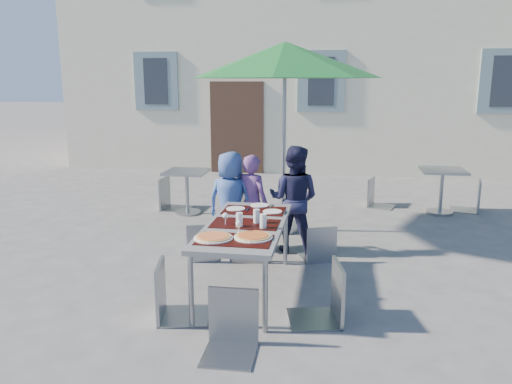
% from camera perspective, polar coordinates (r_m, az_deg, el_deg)
% --- Properties ---
extents(ground, '(90.00, 90.00, 0.00)m').
position_cam_1_polar(ground, '(4.96, 3.59, -13.96)').
color(ground, '#4E4E51').
rests_on(ground, ground).
extents(dining_table, '(0.80, 1.85, 0.76)m').
position_cam_1_polar(dining_table, '(5.25, -1.25, -4.23)').
color(dining_table, '#4E4D53').
rests_on(dining_table, ground).
extents(pizza_near_left, '(0.37, 0.37, 0.03)m').
position_cam_1_polar(pizza_near_left, '(4.76, -4.90, -5.15)').
color(pizza_near_left, white).
rests_on(pizza_near_left, dining_table).
extents(pizza_near_right, '(0.37, 0.37, 0.03)m').
position_cam_1_polar(pizza_near_right, '(4.76, -0.33, -5.08)').
color(pizza_near_right, white).
rests_on(pizza_near_right, dining_table).
extents(glassware, '(0.47, 0.45, 0.15)m').
position_cam_1_polar(glassware, '(5.11, -0.83, -3.14)').
color(glassware, silver).
rests_on(glassware, dining_table).
extents(place_settings, '(0.70, 0.49, 0.01)m').
position_cam_1_polar(place_settings, '(5.81, 0.02, -1.88)').
color(place_settings, white).
rests_on(place_settings, dining_table).
extents(child_0, '(0.71, 0.54, 1.32)m').
position_cam_1_polar(child_0, '(6.61, -2.90, -1.03)').
color(child_0, '#375499').
rests_on(child_0, ground).
extents(child_1, '(0.55, 0.47, 1.29)m').
position_cam_1_polar(child_1, '(6.54, -0.47, -1.28)').
color(child_1, '#663B79').
rests_on(child_1, ground).
extents(child_2, '(0.75, 0.51, 1.41)m').
position_cam_1_polar(child_2, '(6.53, 4.33, -0.82)').
color(child_2, '#1B1C3D').
rests_on(child_2, ground).
extents(chair_0, '(0.50, 0.50, 0.91)m').
position_cam_1_polar(chair_0, '(6.26, -6.12, -3.07)').
color(chair_0, gray).
rests_on(chair_0, ground).
extents(chair_1, '(0.50, 0.51, 1.03)m').
position_cam_1_polar(chair_1, '(6.17, -0.57, -2.46)').
color(chair_1, gray).
rests_on(chair_1, ground).
extents(chair_2, '(0.51, 0.51, 0.87)m').
position_cam_1_polar(chair_2, '(6.24, 7.31, -3.39)').
color(chair_2, gray).
rests_on(chair_2, ground).
extents(chair_3, '(0.55, 0.54, 1.04)m').
position_cam_1_polar(chair_3, '(4.76, -9.73, -7.27)').
color(chair_3, gray).
rests_on(chair_3, ground).
extents(chair_4, '(0.56, 0.56, 1.06)m').
position_cam_1_polar(chair_4, '(4.68, 8.16, -7.36)').
color(chair_4, gray).
rests_on(chair_4, ground).
extents(chair_5, '(0.44, 0.44, 0.97)m').
position_cam_1_polar(chair_5, '(4.16, -2.91, -10.70)').
color(chair_5, gray).
rests_on(chair_5, ground).
extents(patio_umbrella, '(2.72, 2.72, 2.75)m').
position_cam_1_polar(patio_umbrella, '(7.28, 3.33, 14.68)').
color(patio_umbrella, '#9A9DA1').
rests_on(patio_umbrella, ground).
extents(cafe_table_0, '(0.69, 0.69, 0.74)m').
position_cam_1_polar(cafe_table_0, '(8.50, -7.89, 0.86)').
color(cafe_table_0, '#9A9DA1').
rests_on(cafe_table_0, ground).
extents(bg_chair_l_0, '(0.49, 0.48, 1.05)m').
position_cam_1_polar(bg_chair_l_0, '(8.83, -9.83, 2.03)').
color(bg_chair_l_0, gray).
rests_on(bg_chair_l_0, ground).
extents(bg_chair_r_0, '(0.58, 0.57, 0.98)m').
position_cam_1_polar(bg_chair_r_0, '(8.41, -2.02, 1.34)').
color(bg_chair_r_0, gray).
rests_on(bg_chair_r_0, ground).
extents(cafe_table_1, '(0.72, 0.72, 0.77)m').
position_cam_1_polar(cafe_table_1, '(8.97, 20.49, 0.98)').
color(cafe_table_1, '#9A9DA1').
rests_on(cafe_table_1, ground).
extents(bg_chair_l_1, '(0.54, 0.54, 0.97)m').
position_cam_1_polar(bg_chair_l_1, '(9.16, 13.72, 1.87)').
color(bg_chair_l_1, gray).
rests_on(bg_chair_l_1, ground).
extents(bg_chair_r_1, '(0.56, 0.55, 1.04)m').
position_cam_1_polar(bg_chair_r_1, '(9.32, 23.65, 1.66)').
color(bg_chair_r_1, gray).
rests_on(bg_chair_r_1, ground).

